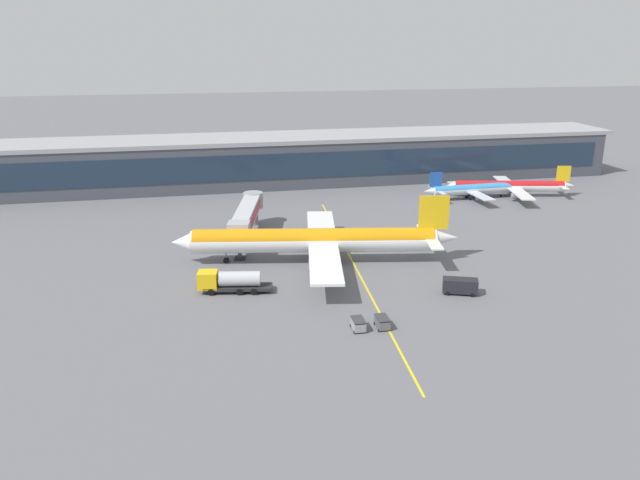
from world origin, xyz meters
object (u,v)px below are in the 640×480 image
commuter_jet_near (473,189)px  baggage_cart_0 (358,324)px  crew_van (459,285)px  baggage_cart_1 (382,322)px  commuter_jet_far (510,186)px  fuel_tanker (230,281)px  main_airliner (316,240)px

commuter_jet_near → baggage_cart_0: bearing=-126.0°
crew_van → baggage_cart_1: 16.73m
baggage_cart_1 → commuter_jet_near: size_ratio=0.11×
crew_van → baggage_cart_1: (-14.40, -8.50, -0.53)m
commuter_jet_near → commuter_jet_far: bearing=2.6°
baggage_cart_1 → baggage_cart_0: bearing=178.8°
crew_van → commuter_jet_near: (26.47, 52.29, 1.00)m
crew_van → commuter_jet_far: bearing=55.7°
crew_van → baggage_cart_0: size_ratio=2.02×
commuter_jet_far → commuter_jet_near: commuter_jet_far is taller
fuel_tanker → commuter_jet_near: commuter_jet_near is taller
fuel_tanker → main_airliner: bearing=34.0°
baggage_cart_0 → baggage_cart_1: size_ratio=1.00×
baggage_cart_1 → fuel_tanker: bearing=138.9°
fuel_tanker → commuter_jet_near: bearing=37.1°
fuel_tanker → crew_van: 33.60m
crew_van → main_airliner: bearing=135.5°
fuel_tanker → commuter_jet_far: 82.25m
commuter_jet_far → baggage_cart_1: bearing=-129.4°
fuel_tanker → baggage_cart_0: fuel_tanker is taller
fuel_tanker → crew_van: fuel_tanker is taller
main_airliner → baggage_cart_1: 26.47m
baggage_cart_1 → crew_van: bearing=30.6°
baggage_cart_0 → baggage_cart_1: same height
commuter_jet_far → commuter_jet_near: (-9.49, -0.44, -0.19)m
baggage_cart_1 → commuter_jet_near: bearing=56.1°
main_airliner → baggage_cart_0: size_ratio=17.62×
fuel_tanker → baggage_cart_0: bearing=-46.5°
fuel_tanker → crew_van: (32.75, -7.52, -0.43)m
crew_van → baggage_cart_1: crew_van is taller
crew_van → commuter_jet_near: commuter_jet_near is taller
main_airliner → baggage_cart_1: size_ratio=17.62×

